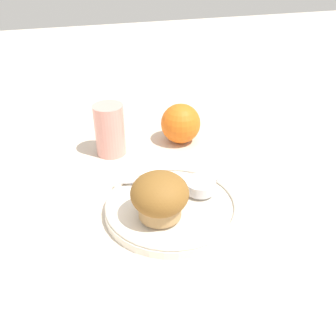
{
  "coord_description": "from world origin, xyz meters",
  "views": [
    {
      "loc": [
        -0.15,
        -0.5,
        0.4
      ],
      "look_at": [
        0.01,
        0.03,
        0.06
      ],
      "focal_mm": 40.0,
      "sensor_mm": 36.0,
      "label": 1
    }
  ],
  "objects_px": {
    "muffin": "(160,196)",
    "butter_knife": "(168,179)",
    "orange_fruit": "(181,124)",
    "juice_glass": "(110,130)"
  },
  "relations": [
    {
      "from": "muffin",
      "to": "butter_knife",
      "type": "bearing_deg",
      "value": 66.2
    },
    {
      "from": "orange_fruit",
      "to": "juice_glass",
      "type": "bearing_deg",
      "value": -177.18
    },
    {
      "from": "butter_knife",
      "to": "juice_glass",
      "type": "bearing_deg",
      "value": 128.49
    },
    {
      "from": "juice_glass",
      "to": "muffin",
      "type": "bearing_deg",
      "value": -81.56
    },
    {
      "from": "muffin",
      "to": "orange_fruit",
      "type": "bearing_deg",
      "value": 65.29
    },
    {
      "from": "juice_glass",
      "to": "orange_fruit",
      "type": "bearing_deg",
      "value": 2.82
    },
    {
      "from": "butter_knife",
      "to": "juice_glass",
      "type": "relative_size",
      "value": 1.69
    },
    {
      "from": "juice_glass",
      "to": "butter_knife",
      "type": "bearing_deg",
      "value": -64.37
    },
    {
      "from": "orange_fruit",
      "to": "butter_knife",
      "type": "bearing_deg",
      "value": -115.19
    },
    {
      "from": "butter_knife",
      "to": "juice_glass",
      "type": "distance_m",
      "value": 0.18
    }
  ]
}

